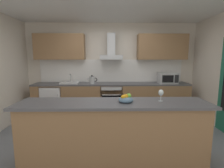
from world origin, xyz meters
The scene contains 15 objects.
ground centered at (0.00, 0.00, -0.01)m, with size 5.91×4.73×0.02m, color slate.
ceiling centered at (0.00, 0.00, 2.61)m, with size 5.91×4.73×0.02m, color white.
wall_back centered at (0.00, 1.93, 1.30)m, with size 5.91×0.12×2.60m, color silver.
backsplash_tile centered at (0.00, 1.86, 1.23)m, with size 4.17×0.02×0.66m, color white.
counter_back centered at (0.00, 1.55, 0.45)m, with size 4.32×0.60×0.90m.
counter_island centered at (0.00, -0.73, 0.48)m, with size 2.83×0.64×0.95m.
upper_cabinets centered at (0.00, 1.70, 1.91)m, with size 4.26×0.32×0.70m.
oven centered at (0.00, 1.52, 0.46)m, with size 0.60×0.62×0.80m.
refrigerator centered at (-1.64, 1.52, 0.43)m, with size 0.58×0.60×0.85m.
microwave centered at (1.57, 1.49, 1.05)m, with size 0.50×0.38×0.30m.
sink centered at (-1.15, 1.53, 0.93)m, with size 0.50×0.40×0.26m.
kettle centered at (-0.53, 1.49, 1.01)m, with size 0.29×0.15×0.24m.
range_hood centered at (0.00, 1.65, 1.79)m, with size 0.62×0.45×0.72m.
wine_glass centered at (0.72, -0.69, 1.08)m, with size 0.08×0.08×0.18m.
fruit_bowl centered at (0.18, -0.74, 1.00)m, with size 0.22×0.22×0.13m.
Camera 1 is at (-0.06, -3.15, 1.59)m, focal length 27.07 mm.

